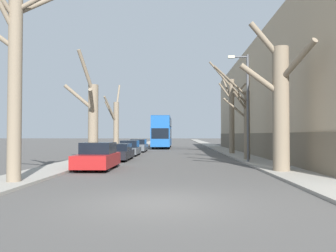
{
  "coord_description": "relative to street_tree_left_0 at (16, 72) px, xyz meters",
  "views": [
    {
      "loc": [
        0.63,
        -9.36,
        1.95
      ],
      "look_at": [
        -0.72,
        32.04,
        3.01
      ],
      "focal_mm": 35.0,
      "sensor_mm": 36.0,
      "label": 1
    }
  ],
  "objects": [
    {
      "name": "double_decker_bus",
      "position": [
        4.01,
        34.13,
        -1.88
      ],
      "size": [
        2.5,
        10.56,
        4.41
      ],
      "color": "#19519E",
      "rests_on": "ground"
    },
    {
      "name": "parked_car_1",
      "position": [
        1.87,
        12.04,
        -3.78
      ],
      "size": [
        1.77,
        4.56,
        1.25
      ],
      "color": "black",
      "rests_on": "ground"
    },
    {
      "name": "parked_car_2",
      "position": [
        1.87,
        17.49,
        -3.73
      ],
      "size": [
        1.71,
        3.96,
        1.39
      ],
      "color": "#4C5156",
      "rests_on": "ground"
    },
    {
      "name": "street_tree_right_2",
      "position": [
        11.5,
        19.62,
        -0.23
      ],
      "size": [
        3.61,
        2.2,
        8.99
      ],
      "color": "#7A6B56",
      "rests_on": "ground"
    },
    {
      "name": "sidewalk_right",
      "position": [
        11.87,
        46.83,
        -4.32
      ],
      "size": [
        2.3,
        120.0,
        0.12
      ],
      "primitive_type": "cube",
      "color": "gray",
      "rests_on": "ground"
    },
    {
      "name": "street_tree_left_2",
      "position": [
        -0.22,
        21.48,
        -1.33
      ],
      "size": [
        1.39,
        3.65,
        7.37
      ],
      "color": "#7A6B56",
      "rests_on": "ground"
    },
    {
      "name": "street_tree_right_0",
      "position": [
        11.48,
        4.07,
        -0.89
      ],
      "size": [
        3.09,
        2.76,
        7.66
      ],
      "color": "#7A6B56",
      "rests_on": "ground"
    },
    {
      "name": "parked_car_0",
      "position": [
        1.87,
        5.57,
        -3.68
      ],
      "size": [
        1.87,
        4.0,
        1.5
      ],
      "color": "maroon",
      "rests_on": "ground"
    },
    {
      "name": "sidewalk_left",
      "position": [
        -0.37,
        46.83,
        -4.32
      ],
      "size": [
        2.3,
        120.0,
        0.12
      ],
      "primitive_type": "cube",
      "color": "gray",
      "rests_on": "ground"
    },
    {
      "name": "lamp_post",
      "position": [
        10.95,
        9.71,
        -0.24
      ],
      "size": [
        1.4,
        0.2,
        7.36
      ],
      "color": "#4C4F54",
      "rests_on": "ground"
    },
    {
      "name": "street_tree_left_1",
      "position": [
        -0.01,
        11.33,
        -1.19
      ],
      "size": [
        2.53,
        2.63,
        7.92
      ],
      "color": "#7A6B56",
      "rests_on": "ground"
    },
    {
      "name": "street_tree_left_0",
      "position": [
        0.0,
        0.0,
        0.0
      ],
      "size": [
        4.97,
        3.87,
        9.13
      ],
      "color": "#7A6B56",
      "rests_on": "ground"
    },
    {
      "name": "building_facade_right",
      "position": [
        18.01,
        19.65,
        0.74
      ],
      "size": [
        10.08,
        38.83,
        10.27
      ],
      "color": "tan",
      "rests_on": "ground"
    },
    {
      "name": "parked_car_3",
      "position": [
        1.87,
        23.93,
        -3.71
      ],
      "size": [
        1.8,
        4.31,
        1.4
      ],
      "color": "#4C5156",
      "rests_on": "ground"
    },
    {
      "name": "ground_plane",
      "position": [
        5.75,
        -3.17,
        -4.38
      ],
      "size": [
        300.0,
        300.0,
        0.0
      ],
      "primitive_type": "plane",
      "color": "#4C4947"
    },
    {
      "name": "street_tree_right_1",
      "position": [
        11.25,
        11.65,
        -1.25
      ],
      "size": [
        2.89,
        2.62,
        6.73
      ],
      "color": "#7A6B56",
      "rests_on": "ground"
    }
  ]
}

